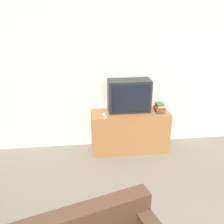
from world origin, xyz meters
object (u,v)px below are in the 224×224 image
(book_stack, at_px, (160,108))
(remote_on_stand, at_px, (105,116))
(television, at_px, (129,96))
(tv_stand, at_px, (130,131))

(book_stack, relative_size, remote_on_stand, 1.19)
(remote_on_stand, bearing_deg, television, 22.88)
(tv_stand, height_order, book_stack, book_stack)
(book_stack, distance_m, remote_on_stand, 0.92)
(television, height_order, book_stack, television)
(television, xyz_separation_m, book_stack, (0.49, -0.08, -0.20))
(tv_stand, xyz_separation_m, remote_on_stand, (-0.43, -0.11, 0.35))
(tv_stand, distance_m, remote_on_stand, 0.57)
(television, height_order, remote_on_stand, television)
(book_stack, bearing_deg, remote_on_stand, -174.22)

